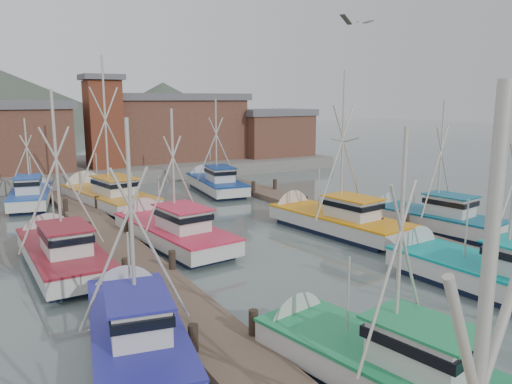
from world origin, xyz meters
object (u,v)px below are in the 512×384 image
boat_12 (105,196)px  lookout_tower (104,121)px  boat_8 (169,231)px  boat_4 (373,362)px

boat_12 → lookout_tower: bearing=65.6°
boat_8 → boat_12: 11.51m
boat_4 → boat_8: bearing=79.1°
lookout_tower → boat_12: size_ratio=0.74×
boat_8 → boat_12: boat_12 is taller
boat_4 → boat_12: size_ratio=0.75×
boat_4 → boat_12: 26.99m
lookout_tower → boat_4: lookout_tower is taller
lookout_tower → boat_4: 38.79m
boat_4 → boat_12: bearing=80.4°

